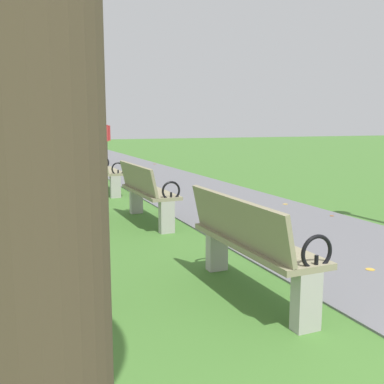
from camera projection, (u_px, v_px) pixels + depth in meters
name	position (u px, v px, depth m)	size (l,w,h in m)	color
paved_walkway	(108.00, 160.00, 18.24)	(2.63, 44.00, 0.02)	slate
park_bench_2	(249.00, 242.00, 3.88)	(0.50, 1.61, 0.90)	gray
park_bench_3	(146.00, 191.00, 6.77)	(0.51, 1.61, 0.90)	gray
park_bench_4	(105.00, 171.00, 9.65)	(0.48, 1.60, 0.90)	gray
park_bench_5	(83.00, 159.00, 12.52)	(0.48, 1.60, 0.90)	gray
tree_4	(14.00, 43.00, 11.91)	(1.66, 1.66, 4.57)	brown
tree_5	(19.00, 34.00, 14.10)	(1.17, 1.17, 5.18)	#4C3D2D
pedestrian_walking	(103.00, 140.00, 15.39)	(0.53, 0.23, 1.62)	#3D3328
scattered_leaves	(218.00, 218.00, 7.05)	(3.98, 16.01, 0.02)	gold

